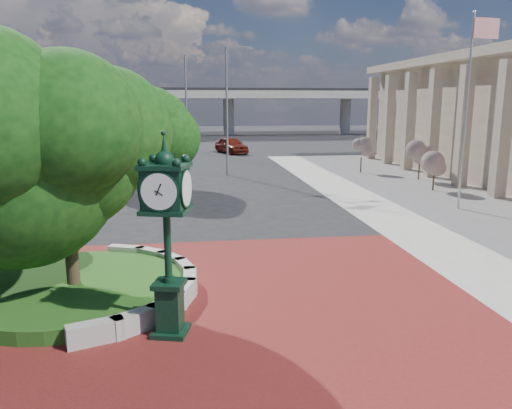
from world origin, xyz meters
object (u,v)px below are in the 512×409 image
object	(u,v)px
flagpole_a	(466,111)
street_lamp_far	(188,95)
post_clock	(167,229)
parked_car	(231,145)
street_lamp_near	(230,101)

from	to	relation	value
flagpole_a	street_lamp_far	world-z (taller)	street_lamp_far
post_clock	parked_car	xyz separation A→B (m)	(5.03, 41.85, -1.70)
parked_car	flagpole_a	world-z (taller)	flagpole_a
parked_car	post_clock	bearing A→B (deg)	-117.42
post_clock	street_lamp_far	world-z (taller)	street_lamp_far
street_lamp_near	flagpole_a	bearing A→B (deg)	-52.68
flagpole_a	street_lamp_far	distance (m)	35.27
post_clock	flagpole_a	distance (m)	18.65
flagpole_a	street_lamp_far	bearing A→B (deg)	112.22
post_clock	flagpole_a	bearing A→B (deg)	40.93
street_lamp_near	parked_car	bearing A→B (deg)	84.82
post_clock	street_lamp_far	xyz separation A→B (m)	(0.65, 44.76, 3.51)
street_lamp_near	street_lamp_far	size ratio (longest dim) A/B	0.89
parked_car	street_lamp_near	xyz separation A→B (m)	(-1.46, -16.07, 4.55)
post_clock	street_lamp_far	bearing A→B (deg)	89.17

